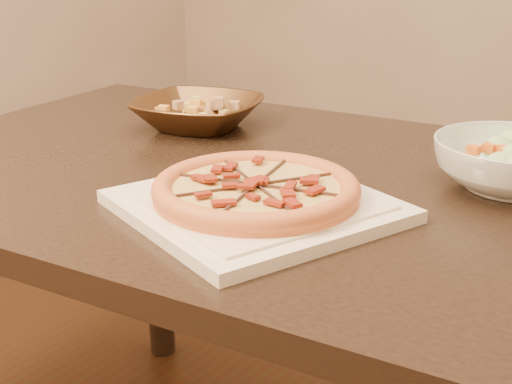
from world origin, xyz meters
TOP-DOWN VIEW (x-y plane):
  - dining_table at (-0.09, 0.02)m, footprint 1.43×1.00m
  - plate at (0.01, -0.14)m, footprint 0.42×0.42m
  - pizza at (0.01, -0.14)m, footprint 0.29×0.29m
  - bronze_bowl at (-0.35, 0.16)m, footprint 0.30×0.30m
  - mixed_dish at (-0.35, 0.16)m, footprint 0.12×0.12m

SIDE VIEW (x-z plane):
  - dining_table at x=-0.09m, z-range 0.27..1.02m
  - plate at x=0.01m, z-range 0.75..0.77m
  - bronze_bowl at x=-0.35m, z-range 0.75..0.81m
  - pizza at x=0.01m, z-range 0.77..0.80m
  - mixed_dish at x=-0.35m, z-range 0.81..0.84m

